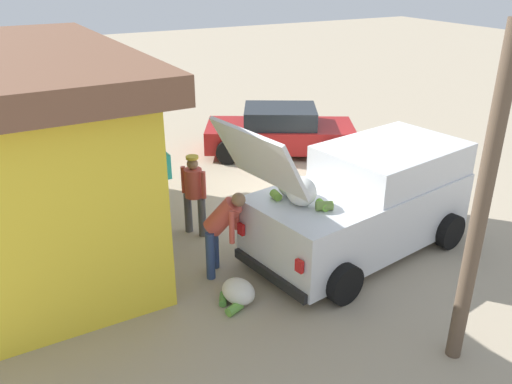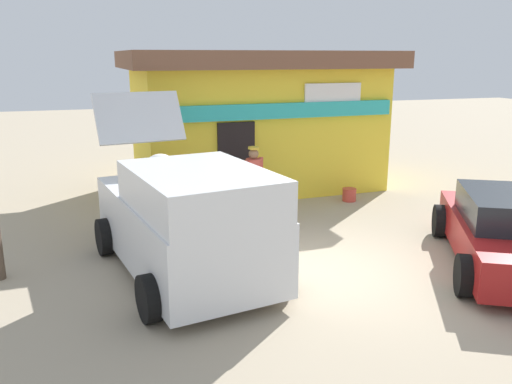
{
  "view_description": "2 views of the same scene",
  "coord_description": "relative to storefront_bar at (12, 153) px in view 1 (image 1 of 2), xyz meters",
  "views": [
    {
      "loc": [
        -9.2,
        6.35,
        4.95
      ],
      "look_at": [
        -0.84,
        1.91,
        0.72
      ],
      "focal_mm": 36.72,
      "sensor_mm": 36.0,
      "label": 1
    },
    {
      "loc": [
        -3.93,
        -7.44,
        3.49
      ],
      "look_at": [
        -1.16,
        1.28,
        1.12
      ],
      "focal_mm": 36.99,
      "sensor_mm": 36.0,
      "label": 2
    }
  ],
  "objects": [
    {
      "name": "storefront_bar",
      "position": [
        0.0,
        0.0,
        0.0
      ],
      "size": [
        6.97,
        4.32,
        3.61
      ],
      "color": "yellow",
      "rests_on": "ground_plane"
    },
    {
      "name": "delivery_van",
      "position": [
        -2.94,
        -5.49,
        -0.92
      ],
      "size": [
        2.79,
        4.9,
        2.8
      ],
      "color": "silver",
      "rests_on": "ground_plane"
    },
    {
      "name": "utility_pole",
      "position": [
        -5.87,
        -4.75,
        0.34
      ],
      "size": [
        0.2,
        0.2,
        4.4
      ],
      "primitive_type": "cylinder",
      "color": "brown",
      "rests_on": "ground_plane"
    },
    {
      "name": "parked_sedan",
      "position": [
        2.33,
        -6.8,
        -1.26
      ],
      "size": [
        3.46,
        4.35,
        1.28
      ],
      "color": "maroon",
      "rests_on": "ground_plane"
    },
    {
      "name": "unloaded_banana_pile",
      "position": [
        -3.41,
        -2.69,
        -1.69
      ],
      "size": [
        0.86,
        0.65,
        0.39
      ],
      "color": "silver",
      "rests_on": "ground_plane"
    },
    {
      "name": "paint_bucket",
      "position": [
        1.71,
        -2.22,
        -1.7
      ],
      "size": [
        0.34,
        0.34,
        0.32
      ],
      "primitive_type": "cylinder",
      "color": "#BF3F33",
      "rests_on": "ground_plane"
    },
    {
      "name": "customer_bending",
      "position": [
        -2.56,
        -2.82,
        -0.94
      ],
      "size": [
        0.68,
        0.72,
        1.52
      ],
      "color": "navy",
      "rests_on": "ground_plane"
    },
    {
      "name": "ground_plane",
      "position": [
        -0.38,
        -6.08,
        -1.86
      ],
      "size": [
        60.0,
        60.0,
        0.0
      ],
      "primitive_type": "plane",
      "color": "tan"
    },
    {
      "name": "vendor_standing",
      "position": [
        -1.0,
        -2.95,
        -0.94
      ],
      "size": [
        0.51,
        0.46,
        1.61
      ],
      "color": "#4C4C51",
      "rests_on": "ground_plane"
    }
  ]
}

